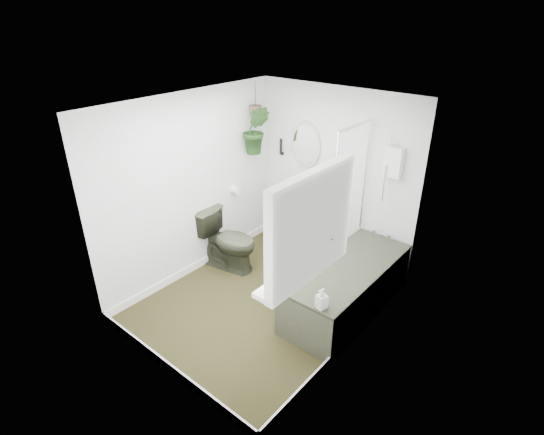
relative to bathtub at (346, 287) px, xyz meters
The scene contains 22 objects.
floor 0.99m from the bathtub, 147.99° to the right, with size 2.30×2.80×0.02m, color black.
ceiling 2.23m from the bathtub, 147.99° to the right, with size 2.30×2.80×0.02m, color white.
wall_back 1.49m from the bathtub, 131.32° to the left, with size 2.30×0.02×2.30m, color silver.
wall_front 2.24m from the bathtub, 112.73° to the right, with size 2.30×0.02×2.30m, color silver.
wall_left 2.20m from the bathtub, 165.69° to the right, with size 0.02×2.80×2.30m, color silver.
wall_right 1.06m from the bathtub, 54.25° to the right, with size 0.02×2.80×2.30m, color silver.
skirting 0.97m from the bathtub, 147.99° to the right, with size 2.30×2.80×0.10m, color white.
bathtub is the anchor object (origin of this frame).
bath_screen 1.15m from the bathtub, 123.96° to the left, with size 0.04×0.72×1.40m, color silver, non-canonical shape.
shower_box 1.51m from the bathtub, 90.00° to the left, with size 0.20×0.10×0.35m, color white.
oval_mirror 1.95m from the bathtub, 145.16° to the left, with size 0.46×0.03×0.62m, color #BDB3A0.
wall_sconce 2.17m from the bathtub, 152.47° to the left, with size 0.04×0.04×0.22m, color black.
toilet_roll_holder 2.01m from the bathtub, behind, with size 0.11×0.11×0.11m, color white.
window_recess 1.84m from the bathtub, 76.41° to the right, with size 0.08×1.00×0.90m, color white.
window_sill 1.54m from the bathtub, 79.61° to the right, with size 0.18×1.00×0.04m, color white.
window_blinds 1.83m from the bathtub, 78.46° to the right, with size 0.01×0.86×0.76m, color white.
toilet 1.67m from the bathtub, behind, with size 0.44×0.78×0.79m, color #303424.
pedestal_sink 1.40m from the bathtub, 153.87° to the left, with size 0.55×0.47×0.93m, color #303424, non-canonical shape.
sill_plant 1.43m from the bathtub, 74.50° to the right, with size 0.23×0.20×0.26m, color black.
hanging_plant 2.31m from the bathtub, 164.58° to the left, with size 0.35×0.28×0.63m, color black.
soap_bottle 0.90m from the bathtub, 77.67° to the right, with size 0.09×0.10×0.21m, color black.
hanging_pot 2.47m from the bathtub, 164.58° to the left, with size 0.16×0.16×0.12m, color #4F3B2E.
Camera 1 is at (2.66, -3.05, 3.14)m, focal length 28.00 mm.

